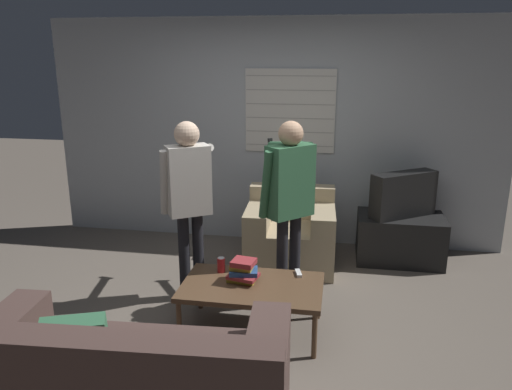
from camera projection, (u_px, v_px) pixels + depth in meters
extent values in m
plane|color=#665B51|center=(238.00, 325.00, 4.13)|extent=(16.00, 16.00, 0.00)
cube|color=#ADB2B7|center=(273.00, 134.00, 5.70)|extent=(5.20, 0.06, 2.55)
cube|color=silver|center=(290.00, 111.00, 5.56)|extent=(1.00, 0.02, 0.92)
cube|color=#A4A099|center=(289.00, 145.00, 5.65)|extent=(0.98, 0.00, 0.01)
cube|color=#A4A099|center=(289.00, 132.00, 5.61)|extent=(0.98, 0.00, 0.01)
cube|color=#A4A099|center=(290.00, 118.00, 5.57)|extent=(0.98, 0.00, 0.01)
cube|color=#A4A099|center=(290.00, 104.00, 5.52)|extent=(0.98, 0.00, 0.01)
cube|color=#A4A099|center=(290.00, 90.00, 5.48)|extent=(0.98, 0.00, 0.01)
cube|color=#A4A099|center=(290.00, 76.00, 5.44)|extent=(0.98, 0.00, 0.01)
cube|color=#4C3833|center=(100.00, 373.00, 2.47)|extent=(1.84, 0.32, 0.39)
cube|color=#4C3833|center=(266.00, 358.00, 2.76)|extent=(0.30, 0.92, 0.20)
cube|color=#38704C|center=(76.00, 341.00, 2.91)|extent=(0.41, 0.33, 0.37)
cube|color=tan|center=(290.00, 246.00, 5.22)|extent=(0.94, 0.83, 0.44)
cube|color=tan|center=(292.00, 201.00, 5.39)|extent=(0.91, 0.24, 0.35)
cube|color=tan|center=(323.00, 218.00, 5.09)|extent=(0.28, 0.80, 0.20)
cube|color=tan|center=(259.00, 215.00, 5.17)|extent=(0.28, 0.80, 0.20)
cube|color=brown|center=(252.00, 287.00, 3.94)|extent=(1.11, 0.66, 0.04)
cylinder|color=brown|center=(200.00, 289.00, 4.35)|extent=(0.04, 0.04, 0.37)
cylinder|color=brown|center=(318.00, 298.00, 4.19)|extent=(0.04, 0.04, 0.37)
cylinder|color=brown|center=(179.00, 323.00, 3.80)|extent=(0.04, 0.04, 0.37)
cylinder|color=brown|center=(314.00, 336.00, 3.64)|extent=(0.04, 0.04, 0.37)
cube|color=black|center=(400.00, 238.00, 5.34)|extent=(0.90, 0.56, 0.50)
cube|color=black|center=(403.00, 195.00, 5.20)|extent=(0.71, 0.58, 0.47)
cube|color=#3D4738|center=(397.00, 192.00, 5.29)|extent=(0.52, 0.36, 0.39)
cylinder|color=black|center=(184.00, 257.00, 4.46)|extent=(0.10, 0.10, 0.81)
cylinder|color=black|center=(198.00, 255.00, 4.51)|extent=(0.10, 0.10, 0.81)
cube|color=beige|center=(188.00, 180.00, 4.29)|extent=(0.41, 0.36, 0.61)
sphere|color=beige|center=(187.00, 134.00, 4.18)|extent=(0.22, 0.22, 0.22)
cylinder|color=beige|center=(164.00, 183.00, 4.26)|extent=(0.14, 0.17, 0.58)
cylinder|color=beige|center=(202.00, 156.00, 4.55)|extent=(0.35, 0.50, 0.31)
cube|color=black|center=(195.00, 164.00, 4.82)|extent=(0.08, 0.09, 0.13)
cylinder|color=black|center=(282.00, 262.00, 4.36)|extent=(0.10, 0.10, 0.82)
cylinder|color=black|center=(295.00, 258.00, 4.44)|extent=(0.10, 0.10, 0.82)
cube|color=#336642|center=(290.00, 181.00, 4.20)|extent=(0.42, 0.42, 0.62)
sphere|color=tan|center=(291.00, 134.00, 4.09)|extent=(0.21, 0.21, 0.21)
cylinder|color=#336642|center=(266.00, 185.00, 4.12)|extent=(0.16, 0.16, 0.59)
cylinder|color=#336642|center=(290.00, 145.00, 4.48)|extent=(0.46, 0.47, 0.15)
cube|color=black|center=(270.00, 145.00, 4.72)|extent=(0.06, 0.06, 0.13)
cube|color=gold|center=(242.00, 279.00, 3.99)|extent=(0.23, 0.15, 0.04)
cube|color=maroon|center=(243.00, 276.00, 3.97)|extent=(0.26, 0.22, 0.03)
cube|color=#284C89|center=(244.00, 271.00, 3.98)|extent=(0.24, 0.19, 0.04)
cube|color=gold|center=(242.00, 267.00, 3.97)|extent=(0.18, 0.13, 0.04)
cube|color=maroon|center=(244.00, 262.00, 3.94)|extent=(0.20, 0.19, 0.04)
cylinder|color=red|center=(221.00, 265.00, 4.15)|extent=(0.07, 0.07, 0.12)
cylinder|color=silver|center=(221.00, 258.00, 4.13)|extent=(0.06, 0.06, 0.00)
cube|color=white|center=(298.00, 273.00, 4.11)|extent=(0.07, 0.14, 0.02)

